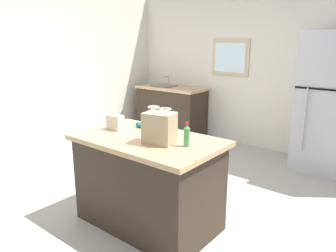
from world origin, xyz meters
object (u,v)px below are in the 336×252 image
refrigerator (331,103)px  bottle (187,136)px  shopping_bag (160,128)px  ear_defenders (145,125)px  small_box (115,122)px  kitchen_island (148,181)px

refrigerator → bottle: (-0.54, -2.51, 0.04)m
shopping_bag → ear_defenders: (-0.46, 0.31, -0.12)m
refrigerator → small_box: refrigerator is taller
kitchen_island → refrigerator: (0.96, 2.53, 0.49)m
kitchen_island → ear_defenders: bearing=136.1°
refrigerator → small_box: 2.89m
small_box → refrigerator: bearing=60.9°
small_box → bottle: size_ratio=0.78×
refrigerator → bottle: bearing=-102.2°
kitchen_island → bottle: bearing=3.3°
kitchen_island → ear_defenders: size_ratio=6.56×
small_box → shopping_bag: bearing=-5.4°
kitchen_island → small_box: small_box is taller
bottle → refrigerator: bearing=77.8°
shopping_bag → kitchen_island: bearing=165.0°
small_box → kitchen_island: bearing=-1.2°
kitchen_island → small_box: (-0.44, 0.01, 0.51)m
small_box → ear_defenders: 0.31m
refrigerator → shopping_bag: bearing=-106.7°
shopping_bag → ear_defenders: bearing=145.8°
kitchen_island → bottle: bottle is taller
shopping_bag → refrigerator: bearing=73.3°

